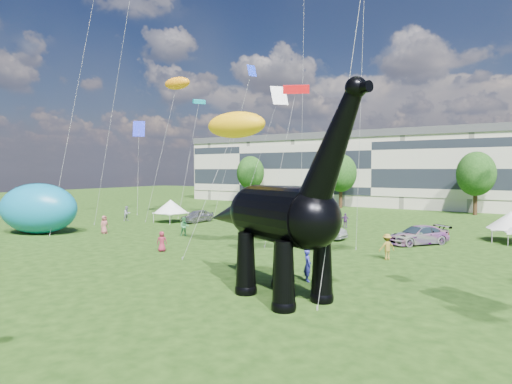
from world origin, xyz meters
The scene contains 15 objects.
ground centered at (0.00, 0.00, 0.00)m, with size 220.00×220.00×0.00m, color #16330C.
terrace_row centered at (-8.00, 62.00, 6.00)m, with size 78.00×11.00×12.00m, color beige.
tree_far_left centered at (-30.00, 53.00, 6.29)m, with size 5.20×5.20×9.44m.
tree_mid_left centered at (-12.00, 53.00, 6.29)m, with size 5.20×5.20×9.44m.
tree_mid_right centered at (8.00, 53.00, 6.29)m, with size 5.20×5.20×9.44m.
dinosaur_sculpture centered at (3.81, 4.55, 3.95)m, with size 12.46×6.73×10.47m.
car_silver centered at (-19.29, 25.27, 0.77)m, with size 1.81×4.51×1.54m, color #A3A3A7.
car_grey centered at (-1.65, 22.17, 0.78)m, with size 1.66×4.75×1.57m, color slate.
car_white centered at (-8.10, 26.12, 0.72)m, with size 2.38×5.17×1.44m, color white.
car_dark centered at (6.61, 23.88, 0.79)m, with size 2.23×5.47×1.59m, color #595960.
gazebo_far centered at (13.14, 29.65, 1.88)m, with size 4.13×4.13×2.68m.
gazebo_left centered at (-22.00, 23.55, 1.93)m, with size 4.21×4.21×2.75m.
inflatable_teal centered at (-26.52, 9.72, 2.51)m, with size 8.03×5.02×5.02m, color #0D75A1.
visitors centered at (-2.84, 14.27, 0.90)m, with size 47.64×41.71×1.87m.
kites centered at (-7.17, 16.01, 13.12)m, with size 68.56×52.58×28.74m.
Camera 1 is at (14.64, -14.06, 6.38)m, focal length 30.00 mm.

